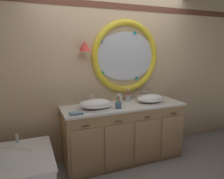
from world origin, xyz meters
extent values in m
plane|color=gray|center=(0.00, 0.00, 0.00)|extent=(14.00, 14.00, 0.00)
cube|color=#D6B78E|center=(0.00, 0.59, 1.30)|extent=(6.40, 0.08, 2.60)
cube|color=brown|center=(0.00, 0.55, 2.32)|extent=(6.27, 0.01, 0.09)
ellipsoid|color=silver|center=(0.20, 0.54, 1.58)|extent=(1.04, 0.02, 0.76)
torus|color=yellow|center=(0.20, 0.53, 1.58)|extent=(1.13, 0.10, 1.13)
cube|color=#2866B7|center=(0.72, 0.52, 1.62)|extent=(0.05, 0.01, 0.05)
cube|color=teal|center=(0.34, 0.52, 1.94)|extent=(0.05, 0.01, 0.05)
cube|color=#2866B7|center=(-0.21, 0.52, 1.81)|extent=(0.05, 0.01, 0.05)
cube|color=green|center=(-0.20, 0.52, 1.34)|extent=(0.05, 0.01, 0.05)
cube|color=teal|center=(0.39, 0.52, 1.23)|extent=(0.05, 0.01, 0.05)
cylinder|color=#4C3823|center=(-0.48, 0.51, 1.76)|extent=(0.02, 0.09, 0.02)
cone|color=red|center=(-0.48, 0.46, 1.74)|extent=(0.17, 0.17, 0.14)
cube|color=tan|center=(0.05, 0.27, 0.42)|extent=(1.81, 0.57, 0.85)
cube|color=silver|center=(0.05, 0.27, 0.86)|extent=(1.84, 0.60, 0.03)
cube|color=silver|center=(0.05, 0.54, 0.79)|extent=(1.81, 0.02, 0.11)
cube|color=tan|center=(-0.63, -0.03, 0.38)|extent=(0.38, 0.02, 0.65)
cylinder|color=#422D1E|center=(-0.63, -0.04, 0.75)|extent=(0.10, 0.01, 0.01)
cube|color=tan|center=(-0.18, -0.03, 0.38)|extent=(0.38, 0.02, 0.65)
cylinder|color=#422D1E|center=(-0.18, -0.04, 0.75)|extent=(0.10, 0.01, 0.01)
cube|color=tan|center=(0.27, -0.03, 0.38)|extent=(0.38, 0.02, 0.65)
cylinder|color=#422D1E|center=(0.27, -0.04, 0.75)|extent=(0.10, 0.01, 0.01)
cube|color=tan|center=(0.72, -0.03, 0.38)|extent=(0.38, 0.02, 0.65)
cylinder|color=#422D1E|center=(0.72, -0.04, 0.75)|extent=(0.10, 0.01, 0.01)
cylinder|color=silver|center=(-1.44, 0.30, 0.58)|extent=(0.04, 0.04, 0.11)
ellipsoid|color=white|center=(-0.40, 0.24, 0.95)|extent=(0.43, 0.27, 0.13)
torus|color=white|center=(-0.40, 0.24, 0.95)|extent=(0.45, 0.45, 0.02)
cylinder|color=silver|center=(-0.40, 0.24, 0.95)|extent=(0.03, 0.03, 0.01)
ellipsoid|color=white|center=(0.50, 0.24, 0.94)|extent=(0.42, 0.28, 0.13)
torus|color=white|center=(0.50, 0.24, 0.95)|extent=(0.44, 0.44, 0.02)
cylinder|color=silver|center=(0.50, 0.24, 0.95)|extent=(0.03, 0.03, 0.01)
cylinder|color=silver|center=(-0.40, 0.48, 0.89)|extent=(0.05, 0.05, 0.02)
cylinder|color=silver|center=(-0.40, 0.48, 0.96)|extent=(0.02, 0.02, 0.13)
sphere|color=silver|center=(-0.40, 0.48, 1.03)|extent=(0.03, 0.03, 0.03)
cylinder|color=silver|center=(-0.40, 0.41, 1.03)|extent=(0.02, 0.12, 0.02)
cylinder|color=silver|center=(-0.49, 0.48, 0.91)|extent=(0.04, 0.04, 0.06)
cylinder|color=silver|center=(-0.31, 0.48, 0.91)|extent=(0.04, 0.04, 0.06)
cube|color=silver|center=(-0.49, 0.48, 0.94)|extent=(0.05, 0.01, 0.01)
cube|color=silver|center=(-0.31, 0.48, 0.94)|extent=(0.05, 0.01, 0.01)
cylinder|color=silver|center=(0.50, 0.48, 0.89)|extent=(0.05, 0.05, 0.02)
cylinder|color=silver|center=(0.50, 0.48, 0.96)|extent=(0.02, 0.02, 0.12)
sphere|color=silver|center=(0.50, 0.48, 1.01)|extent=(0.03, 0.03, 0.03)
cylinder|color=silver|center=(0.50, 0.43, 1.01)|extent=(0.02, 0.10, 0.02)
cylinder|color=silver|center=(0.41, 0.48, 0.91)|extent=(0.04, 0.04, 0.06)
cylinder|color=silver|center=(0.58, 0.48, 0.91)|extent=(0.04, 0.04, 0.06)
cube|color=silver|center=(0.41, 0.48, 0.94)|extent=(0.05, 0.01, 0.01)
cube|color=silver|center=(0.58, 0.48, 0.94)|extent=(0.05, 0.01, 0.01)
cylinder|color=slate|center=(-0.11, 0.12, 0.92)|extent=(0.08, 0.08, 0.08)
torus|color=slate|center=(-0.11, 0.12, 0.96)|extent=(0.09, 0.09, 0.01)
cylinder|color=#E0383D|center=(-0.09, 0.13, 0.97)|extent=(0.01, 0.02, 0.16)
cube|color=white|center=(-0.09, 0.13, 1.07)|extent=(0.01, 0.02, 0.02)
cylinder|color=#E0383D|center=(-0.11, 0.14, 0.98)|extent=(0.03, 0.03, 0.17)
cube|color=white|center=(-0.11, 0.14, 1.07)|extent=(0.02, 0.02, 0.03)
cylinder|color=#19ADB2|center=(-0.13, 0.12, 0.97)|extent=(0.02, 0.02, 0.16)
cube|color=white|center=(-0.13, 0.12, 1.06)|extent=(0.02, 0.02, 0.02)
cylinder|color=green|center=(-0.12, 0.10, 0.98)|extent=(0.02, 0.03, 0.18)
cube|color=white|center=(-0.12, 0.10, 1.08)|extent=(0.02, 0.02, 0.02)
cylinder|color=silver|center=(0.21, 0.45, 0.92)|extent=(0.08, 0.08, 0.09)
torus|color=silver|center=(0.21, 0.45, 0.96)|extent=(0.09, 0.09, 0.01)
cylinder|color=pink|center=(0.22, 0.45, 0.97)|extent=(0.03, 0.01, 0.15)
cube|color=white|center=(0.22, 0.45, 1.06)|extent=(0.02, 0.02, 0.02)
cylinder|color=orange|center=(0.20, 0.47, 0.98)|extent=(0.02, 0.02, 0.18)
cube|color=white|center=(0.20, 0.47, 1.08)|extent=(0.02, 0.01, 0.02)
cylinder|color=pink|center=(0.20, 0.44, 0.98)|extent=(0.04, 0.01, 0.17)
cube|color=white|center=(0.20, 0.44, 1.07)|extent=(0.02, 0.02, 0.02)
cylinder|color=#EFE5C6|center=(0.01, 0.33, 0.95)|extent=(0.07, 0.07, 0.14)
cylinder|color=silver|center=(0.01, 0.33, 1.03)|extent=(0.04, 0.04, 0.02)
cylinder|color=silver|center=(0.01, 0.32, 1.05)|extent=(0.01, 0.04, 0.01)
cube|color=#7593A8|center=(-0.72, 0.08, 0.89)|extent=(0.17, 0.11, 0.02)
cube|color=#7593A8|center=(-0.72, 0.08, 0.90)|extent=(0.16, 0.11, 0.02)
camera|label=1|loc=(-1.26, -2.45, 1.70)|focal=33.42mm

